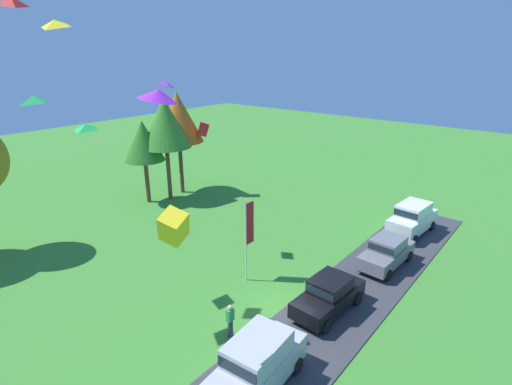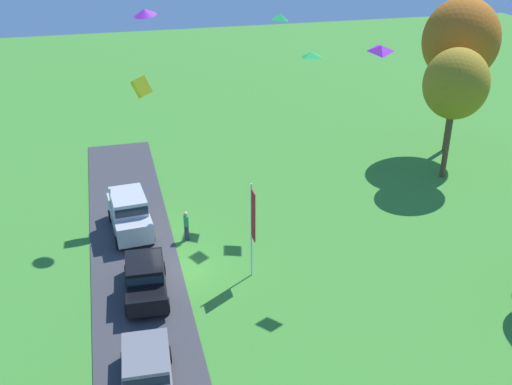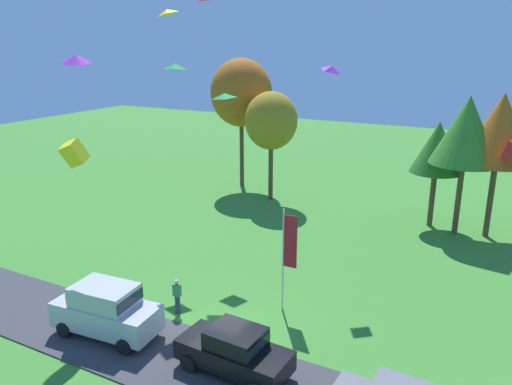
% 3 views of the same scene
% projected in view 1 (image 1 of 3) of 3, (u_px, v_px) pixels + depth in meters
% --- Properties ---
extents(ground_plane, '(120.00, 120.00, 0.00)m').
position_uv_depth(ground_plane, '(284.00, 312.00, 20.45)').
color(ground_plane, '#3D842D').
extents(pavement_strip, '(36.00, 4.40, 0.06)m').
position_uv_depth(pavement_strip, '(319.00, 328.00, 19.23)').
color(pavement_strip, '#38383D').
rests_on(pavement_strip, ground).
extents(car_suv_near_entrance, '(4.73, 2.34, 2.28)m').
position_uv_depth(car_suv_near_entrance, '(258.00, 362.00, 15.42)').
color(car_suv_near_entrance, '#B7B7BC').
rests_on(car_suv_near_entrance, ground).
extents(car_sedan_by_flagpole, '(4.49, 2.14, 1.84)m').
position_uv_depth(car_sedan_by_flagpole, '(329.00, 294.00, 20.15)').
color(car_sedan_by_flagpole, black).
rests_on(car_sedan_by_flagpole, ground).
extents(car_sedan_mid_row, '(4.49, 2.15, 1.84)m').
position_uv_depth(car_sedan_mid_row, '(387.00, 251.00, 24.41)').
color(car_sedan_mid_row, slate).
rests_on(car_sedan_mid_row, ground).
extents(car_suv_far_end, '(4.74, 2.34, 2.28)m').
position_uv_depth(car_suv_far_end, '(412.00, 217.00, 28.68)').
color(car_suv_far_end, white).
rests_on(car_suv_far_end, ground).
extents(person_beside_suv, '(0.36, 0.24, 1.71)m').
position_uv_depth(person_beside_suv, '(230.00, 321.00, 18.42)').
color(person_beside_suv, '#2D334C').
rests_on(person_beside_suv, ground).
extents(tree_far_left, '(3.40, 3.40, 7.17)m').
position_uv_depth(tree_far_left, '(143.00, 141.00, 33.41)').
color(tree_far_left, brown).
rests_on(tree_far_left, ground).
extents(tree_right_of_center, '(4.26, 4.26, 8.99)m').
position_uv_depth(tree_right_of_center, '(165.00, 123.00, 33.68)').
color(tree_right_of_center, brown).
rests_on(tree_right_of_center, ground).
extents(tree_far_right, '(4.36, 4.36, 9.21)m').
position_uv_depth(tree_far_right, '(178.00, 118.00, 35.26)').
color(tree_far_right, brown).
rests_on(tree_far_right, ground).
extents(flag_banner, '(0.71, 0.08, 5.00)m').
position_uv_depth(flag_banner, '(248.00, 229.00, 22.38)').
color(flag_banner, silver).
rests_on(flag_banner, ground).
extents(kite_delta_low_drifter, '(1.70, 1.70, 0.54)m').
position_uv_depth(kite_delta_low_drifter, '(158.00, 95.00, 11.44)').
color(kite_delta_low_drifter, purple).
extents(kite_diamond_over_trees, '(1.13, 1.11, 0.49)m').
position_uv_depth(kite_diamond_over_trees, '(166.00, 84.00, 23.05)').
color(kite_diamond_over_trees, purple).
extents(kite_box_mid_center, '(1.13, 1.14, 1.34)m').
position_uv_depth(kite_box_mid_center, '(174.00, 227.00, 12.36)').
color(kite_box_mid_center, yellow).
extents(kite_diamond_topmost, '(1.38, 1.33, 0.37)m').
position_uv_depth(kite_diamond_topmost, '(86.00, 127.00, 18.68)').
color(kite_diamond_topmost, green).
extents(kite_diamond_near_flag, '(1.19, 1.22, 0.44)m').
position_uv_depth(kite_diamond_near_flag, '(55.00, 23.00, 14.47)').
color(kite_diamond_near_flag, yellow).
extents(kite_diamond_high_right, '(1.25, 1.09, 0.42)m').
position_uv_depth(kite_diamond_high_right, '(33.00, 100.00, 15.74)').
color(kite_diamond_high_right, green).
extents(kite_diamond_high_left, '(1.12, 1.11, 0.53)m').
position_uv_depth(kite_diamond_high_left, '(11.00, 1.00, 16.25)').
color(kite_diamond_high_left, red).
extents(kite_box_trailing_tail, '(1.40, 1.27, 1.39)m').
position_uv_depth(kite_box_trailing_tail, '(203.00, 129.00, 34.96)').
color(kite_box_trailing_tail, red).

